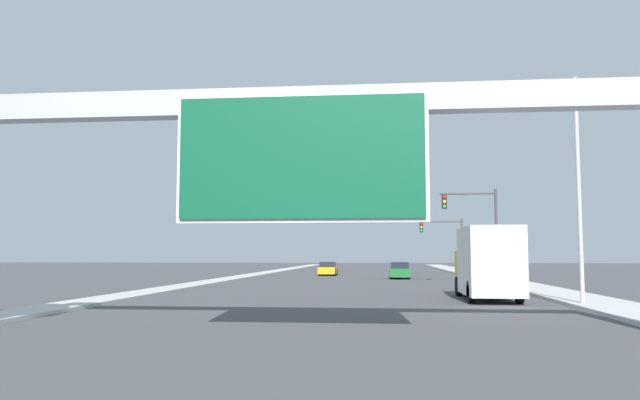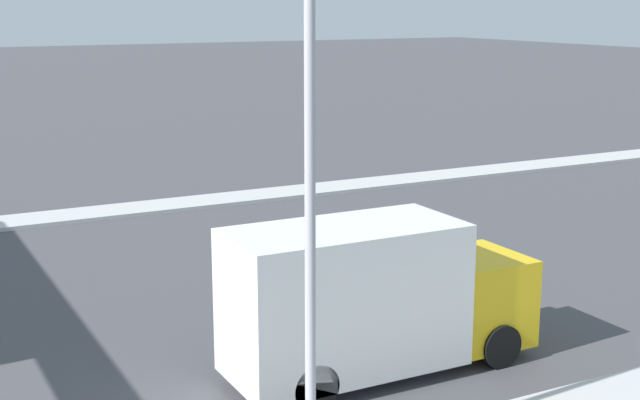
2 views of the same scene
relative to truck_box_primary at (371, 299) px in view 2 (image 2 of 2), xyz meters
The scene contains 2 objects.
truck_box_primary is the anchor object (origin of this frame).
street_lamp_right 5.93m from the truck_box_primary, 46.20° to the right, with size 2.55×0.28×9.75m.
Camera 2 is at (22.74, 22.69, 8.01)m, focal length 50.00 mm.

